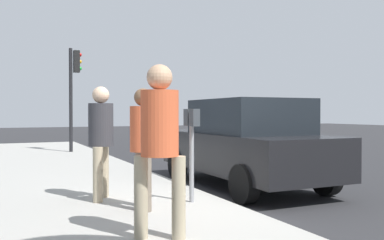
% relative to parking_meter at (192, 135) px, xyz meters
% --- Properties ---
extents(ground_plane, '(80.00, 80.00, 0.00)m').
position_rel_parking_meter_xyz_m(ground_plane, '(0.38, -0.54, -1.17)').
color(ground_plane, '#2B2B2D').
rests_on(ground_plane, ground).
extents(sidewalk_slab, '(28.00, 6.00, 0.15)m').
position_rel_parking_meter_xyz_m(sidewalk_slab, '(0.38, 2.46, -1.09)').
color(sidewalk_slab, '#A8A59E').
rests_on(sidewalk_slab, ground_plane).
extents(parking_meter, '(0.36, 0.12, 1.41)m').
position_rel_parking_meter_xyz_m(parking_meter, '(0.00, 0.00, 0.00)').
color(parking_meter, gray).
rests_on(parking_meter, sidewalk_slab).
extents(pedestrian_at_meter, '(0.52, 0.37, 1.70)m').
position_rel_parking_meter_xyz_m(pedestrian_at_meter, '(-0.10, 0.80, -0.03)').
color(pedestrian_at_meter, '#726656').
rests_on(pedestrian_at_meter, sidewalk_slab).
extents(pedestrian_bystander, '(0.41, 0.51, 1.87)m').
position_rel_parking_meter_xyz_m(pedestrian_bystander, '(-1.51, 1.08, 0.10)').
color(pedestrian_bystander, tan).
rests_on(pedestrian_bystander, sidewalk_slab).
extents(parking_officer, '(0.49, 0.38, 1.76)m').
position_rel_parking_meter_xyz_m(parking_officer, '(0.75, 1.21, 0.02)').
color(parking_officer, tan).
rests_on(parking_officer, sidewalk_slab).
extents(parked_sedan_near, '(4.42, 2.00, 1.77)m').
position_rel_parking_meter_xyz_m(parked_sedan_near, '(1.49, -1.89, -0.27)').
color(parked_sedan_near, black).
rests_on(parked_sedan_near, ground_plane).
extents(traffic_signal, '(0.24, 0.44, 3.60)m').
position_rel_parking_meter_xyz_m(traffic_signal, '(9.16, 0.28, 1.41)').
color(traffic_signal, black).
rests_on(traffic_signal, sidewalk_slab).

